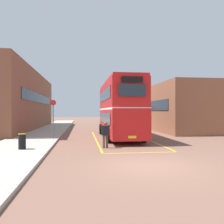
% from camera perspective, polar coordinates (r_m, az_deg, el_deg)
% --- Properties ---
extents(ground_plane, '(135.60, 135.60, 0.00)m').
position_cam_1_polar(ground_plane, '(23.93, -0.96, -5.24)').
color(ground_plane, brown).
extents(sidewalk_left, '(4.00, 57.60, 0.14)m').
position_cam_1_polar(sidewalk_left, '(26.44, -15.76, -4.58)').
color(sidewalk_left, '#A39E93').
rests_on(sidewalk_left, ground).
extents(brick_building_left, '(5.97, 23.80, 7.12)m').
position_cam_1_polar(brick_building_left, '(31.70, -22.75, 2.51)').
color(brick_building_left, brown).
rests_on(brick_building_left, ground).
extents(depot_building_right, '(8.95, 13.22, 5.28)m').
position_cam_1_polar(depot_building_right, '(28.99, 18.39, 0.92)').
color(depot_building_right, brown).
rests_on(depot_building_right, ground).
extents(double_decker_bus, '(2.90, 10.72, 4.75)m').
position_cam_1_polar(double_decker_bus, '(19.86, 1.74, 0.92)').
color(double_decker_bus, black).
rests_on(double_decker_bus, ground).
extents(single_deck_bus, '(2.95, 9.37, 3.02)m').
position_cam_1_polar(single_deck_bus, '(41.26, 0.78, -0.69)').
color(single_deck_bus, black).
rests_on(single_deck_bus, ground).
extents(pedestrian_boarding, '(0.54, 0.29, 1.62)m').
position_cam_1_polar(pedestrian_boarding, '(14.21, -1.64, -5.18)').
color(pedestrian_boarding, '#473828').
rests_on(pedestrian_boarding, ground).
extents(litter_bin, '(0.43, 0.43, 0.87)m').
position_cam_1_polar(litter_bin, '(13.92, -21.30, -6.76)').
color(litter_bin, black).
rests_on(litter_bin, sidewalk_left).
extents(bus_stop_sign, '(0.43, 0.15, 3.01)m').
position_cam_1_polar(bus_stop_sign, '(18.41, -14.34, -0.85)').
color(bus_stop_sign, '#4C4C51').
rests_on(bus_stop_sign, sidewalk_left).
extents(bay_marking_yellow, '(4.27, 12.71, 0.01)m').
position_cam_1_polar(bay_marking_yellow, '(18.05, 2.73, -6.99)').
color(bay_marking_yellow, gold).
rests_on(bay_marking_yellow, ground).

